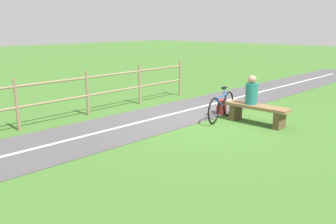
{
  "coord_description": "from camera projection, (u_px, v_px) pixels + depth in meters",
  "views": [
    {
      "loc": [
        -5.3,
        7.26,
        2.44
      ],
      "look_at": [
        -0.82,
        2.32,
        0.77
      ],
      "focal_mm": 36.59,
      "sensor_mm": 36.0,
      "label": 1
    }
  ],
  "objects": [
    {
      "name": "path_centre_line",
      "position": [
        44.0,
        146.0,
        7.13
      ],
      "size": [
        1.71,
        31.96,
        0.0
      ],
      "primitive_type": "cube",
      "rotation": [
        0.0,
        0.0,
        -0.05
      ],
      "color": "silver",
      "rests_on": "paved_path"
    },
    {
      "name": "backpack",
      "position": [
        222.0,
        107.0,
        9.8
      ],
      "size": [
        0.36,
        0.37,
        0.4
      ],
      "rotation": [
        0.0,
        0.0,
        5.24
      ],
      "color": "maroon",
      "rests_on": "ground_plane"
    },
    {
      "name": "bicycle",
      "position": [
        221.0,
        106.0,
        9.16
      ],
      "size": [
        0.35,
        1.65,
        0.87
      ],
      "rotation": [
        0.0,
        0.0,
        1.76
      ],
      "color": "black",
      "rests_on": "ground_plane"
    },
    {
      "name": "person_seated",
      "position": [
        252.0,
        91.0,
        8.77
      ],
      "size": [
        0.31,
        0.31,
        0.75
      ],
      "rotation": [
        0.0,
        0.0,
        -0.01
      ],
      "color": "#1E6B66",
      "rests_on": "bench"
    },
    {
      "name": "bench",
      "position": [
        257.0,
        111.0,
        8.77
      ],
      "size": [
        1.66,
        0.46,
        0.5
      ],
      "rotation": [
        0.0,
        0.0,
        -0.01
      ],
      "color": "brown",
      "rests_on": "ground_plane"
    },
    {
      "name": "ground_plane",
      "position": [
        203.0,
        119.0,
        9.26
      ],
      "size": [
        80.0,
        80.0,
        0.0
      ],
      "primitive_type": "plane",
      "color": "#3D6B28"
    },
    {
      "name": "paved_path",
      "position": [
        44.0,
        147.0,
        7.13
      ],
      "size": [
        4.03,
        36.07,
        0.02
      ],
      "primitive_type": "cube",
      "rotation": [
        0.0,
        0.0,
        -0.05
      ],
      "color": "#4C494C",
      "rests_on": "ground_plane"
    }
  ]
}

